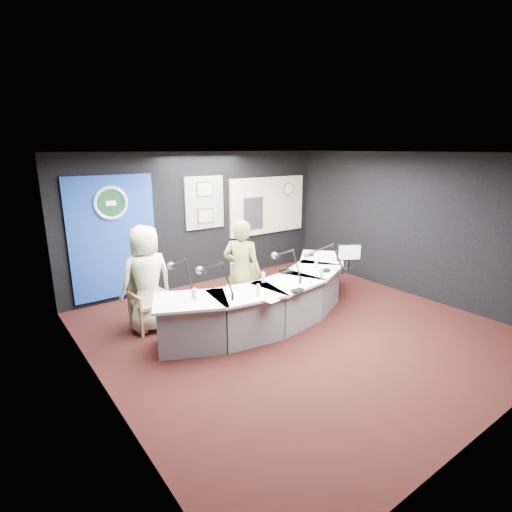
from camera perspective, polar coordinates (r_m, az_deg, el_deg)
ground at (r=6.67m, az=5.56°, el=-10.36°), size 6.00×6.00×0.00m
ceiling at (r=6.02m, az=6.26°, el=14.45°), size 6.00×6.00×0.02m
wall_back at (r=8.60m, az=-7.68°, el=5.24°), size 6.00×0.02×2.80m
wall_front at (r=4.56m, az=32.24°, el=-6.09°), size 6.00×0.02×2.80m
wall_left at (r=4.80m, az=-21.82°, el=-3.79°), size 0.02×6.00×2.80m
wall_right at (r=8.47m, az=21.16°, el=4.19°), size 0.02×6.00×2.80m
broadcast_desk at (r=6.87m, az=2.26°, el=-6.09°), size 4.50×1.90×0.75m
backdrop_panel at (r=7.89m, az=-19.70°, el=2.46°), size 1.60×0.05×2.30m
agency_seal at (r=7.74m, az=-20.04°, el=7.10°), size 0.63×0.07×0.63m
seal_center at (r=7.75m, az=-20.05°, el=7.11°), size 0.48×0.01×0.48m
pinboard at (r=8.55m, az=-7.37°, el=7.56°), size 0.90×0.04×1.10m
framed_photo_upper at (r=8.49m, az=-7.33°, el=9.42°), size 0.34×0.02×0.27m
framed_photo_lower at (r=8.56m, az=-7.21°, el=5.69°), size 0.34×0.02×0.27m
booth_window_frame at (r=9.51m, az=1.71°, el=7.23°), size 2.12×0.06×1.32m
booth_glow at (r=9.50m, az=1.75°, el=7.23°), size 2.00×0.02×1.20m
equipment_rack at (r=9.24m, az=-0.39°, el=6.06°), size 0.55×0.02×0.75m
wall_clock at (r=9.82m, az=4.63°, el=9.51°), size 0.28×0.01×0.28m
armchair_left at (r=6.71m, az=-15.11°, el=-6.69°), size 0.53×0.53×0.86m
armchair_right at (r=6.76m, az=-2.01°, el=-5.41°), size 0.78×0.78×0.98m
draped_jacket at (r=6.86m, az=-15.96°, el=-4.54°), size 0.51×0.15×0.70m
person_man at (r=6.56m, az=-15.37°, el=-3.15°), size 0.88×0.60×1.73m
person_woman at (r=6.63m, az=-2.04°, el=-2.27°), size 0.73×0.76×1.76m
computer_monitor at (r=7.30m, az=13.07°, el=0.54°), size 0.42×0.25×0.32m
desk_phone at (r=7.01m, az=4.32°, el=-2.22°), size 0.20×0.17×0.05m
headphones_near at (r=7.19m, az=9.82°, el=-2.03°), size 0.21×0.21×0.03m
headphones_far at (r=6.14m, az=5.95°, el=-4.89°), size 0.19×0.19×0.03m
paper_stack at (r=5.82m, az=-8.75°, el=-6.31°), size 0.24×0.32×0.00m
notepad at (r=5.81m, az=1.83°, el=-6.20°), size 0.23×0.30×0.00m
boom_mic_a at (r=6.11m, az=-10.64°, el=-2.38°), size 0.17×0.74×0.60m
boom_mic_b at (r=5.88m, az=-5.81°, el=-2.91°), size 0.32×0.71×0.60m
boom_mic_c at (r=6.62m, az=4.46°, el=-0.81°), size 0.16×0.74×0.60m
boom_mic_d at (r=6.97m, az=9.80°, el=-0.16°), size 0.59×0.52×0.60m
water_bottles at (r=6.52m, az=3.86°, el=-2.97°), size 3.11×0.58×0.18m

